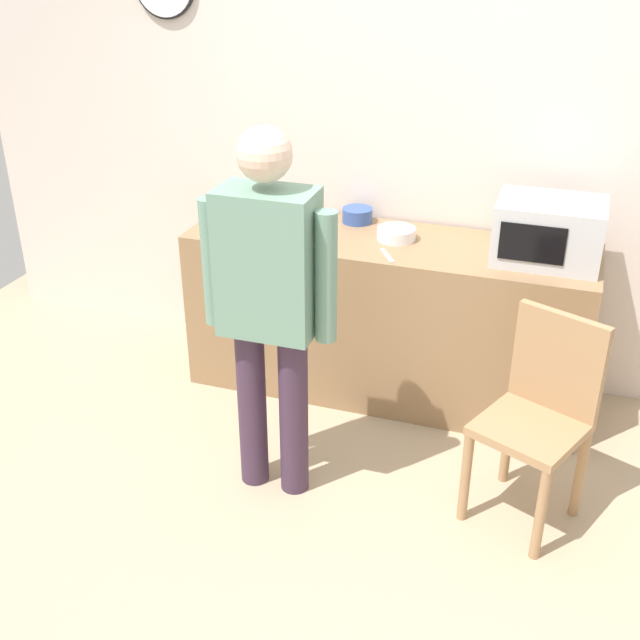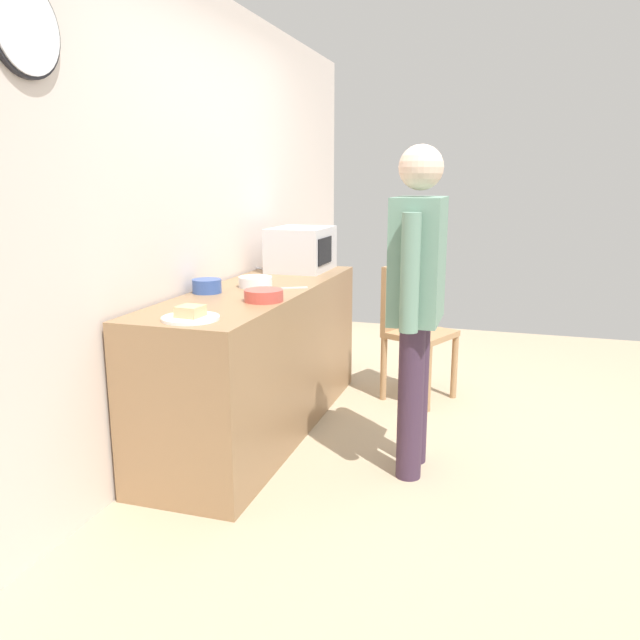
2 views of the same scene
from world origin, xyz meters
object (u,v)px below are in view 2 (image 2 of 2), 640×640
mixing_bowl (207,286)px  person_standing (417,288)px  fork_utensil (293,288)px  spoon_utensil (264,269)px  cereal_bowl (255,282)px  sandwich_plate (191,316)px  microwave (301,249)px  salad_bowl (264,295)px  wooden_chair (411,325)px

mixing_bowl → person_standing: (-0.03, -1.19, 0.05)m
fork_utensil → spoon_utensil: (0.68, 0.47, 0.00)m
cereal_bowl → person_standing: bearing=-106.4°
spoon_utensil → sandwich_plate: bearing=-169.5°
fork_utensil → spoon_utensil: size_ratio=1.00×
sandwich_plate → spoon_utensil: (1.61, 0.30, -0.02)m
microwave → sandwich_plate: microwave is taller
salad_bowl → person_standing: (0.10, -0.79, 0.06)m
cereal_bowl → spoon_utensil: size_ratio=1.18×
spoon_utensil → mixing_bowl: bearing=-177.3°
mixing_bowl → fork_utensil: bearing=-56.6°
sandwich_plate → spoon_utensil: bearing=10.5°
sandwich_plate → person_standing: bearing=-56.7°
spoon_utensil → person_standing: person_standing is taller
microwave → sandwich_plate: bearing=-178.8°
fork_utensil → spoon_utensil: bearing=34.5°
cereal_bowl → wooden_chair: cereal_bowl is taller
cereal_bowl → person_standing: 1.05m
sandwich_plate → cereal_bowl: size_ratio=1.33×
spoon_utensil → wooden_chair: bearing=-81.6°
spoon_utensil → cereal_bowl: bearing=-161.6°
sandwich_plate → salad_bowl: bearing=-16.3°
person_standing → wooden_chair: 1.24m
mixing_bowl → wooden_chair: 1.54m
sandwich_plate → wooden_chair: bearing=-22.9°
person_standing → cereal_bowl: bearing=73.6°
salad_bowl → fork_utensil: (0.41, -0.02, -0.03)m
salad_bowl → wooden_chair: (1.24, -0.59, -0.40)m
cereal_bowl → microwave: bearing=-2.5°
salad_bowl → cereal_bowl: same height
person_standing → wooden_chair: size_ratio=1.79×
person_standing → fork_utensil: bearing=68.1°
salad_bowl → sandwich_plate: bearing=163.7°
salad_bowl → fork_utensil: size_ratio=1.22×
person_standing → mixing_bowl: bearing=88.4°
microwave → mixing_bowl: bearing=167.9°
cereal_bowl → fork_utensil: cereal_bowl is taller
cereal_bowl → fork_utensil: (0.01, -0.24, -0.03)m
mixing_bowl → microwave: bearing=-12.1°
microwave → wooden_chair: size_ratio=0.53×
mixing_bowl → person_standing: 1.20m
sandwich_plate → wooden_chair: size_ratio=0.28×
sandwich_plate → salad_bowl: sandwich_plate is taller
cereal_bowl → mixing_bowl: size_ratio=1.22×
microwave → wooden_chair: microwave is taller
microwave → sandwich_plate: size_ratio=1.88×
mixing_bowl → fork_utensil: 0.50m
spoon_utensil → wooden_chair: (0.15, -1.04, -0.37)m
microwave → salad_bowl: microwave is taller
cereal_bowl → spoon_utensil: 0.73m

